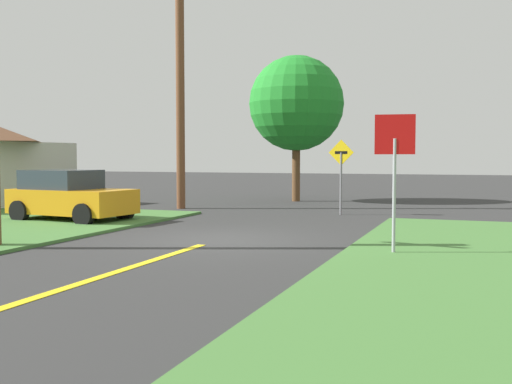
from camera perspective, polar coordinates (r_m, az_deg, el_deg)
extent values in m
plane|color=#2E2E2E|center=(14.85, -3.51, -4.52)|extent=(120.00, 120.00, 0.00)
cylinder|color=#9EA0A8|center=(12.56, 12.96, -0.51)|extent=(0.07, 0.07, 2.40)
cube|color=red|center=(12.54, 13.03, 5.34)|extent=(0.80, 0.15, 0.81)
cube|color=orange|center=(19.80, -17.01, -0.83)|extent=(4.00, 2.31, 0.76)
cube|color=#2D3842|center=(20.06, -17.95, 1.15)|extent=(2.27, 1.90, 0.60)
cylinder|color=black|center=(19.67, -12.36, -1.67)|extent=(0.70, 0.29, 0.68)
cylinder|color=black|center=(18.25, -16.04, -2.10)|extent=(0.70, 0.29, 0.68)
cylinder|color=black|center=(21.39, -17.80, -1.36)|extent=(0.70, 0.29, 0.68)
cylinder|color=black|center=(20.09, -21.53, -1.72)|extent=(0.70, 0.29, 0.68)
cylinder|color=brown|center=(23.98, -7.20, 9.71)|extent=(0.34, 0.34, 9.41)
cylinder|color=slate|center=(21.29, 8.05, 0.78)|extent=(0.08, 0.08, 2.19)
cube|color=yellow|center=(21.27, 8.08, 3.73)|extent=(0.90, 0.12, 0.91)
cube|color=black|center=(21.27, 8.08, 3.73)|extent=(0.45, 0.08, 0.10)
cylinder|color=brown|center=(27.69, 3.82, 1.96)|extent=(0.37, 0.37, 2.75)
sphere|color=#1F8226|center=(27.79, 3.84, 8.38)|extent=(4.33, 4.33, 4.33)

